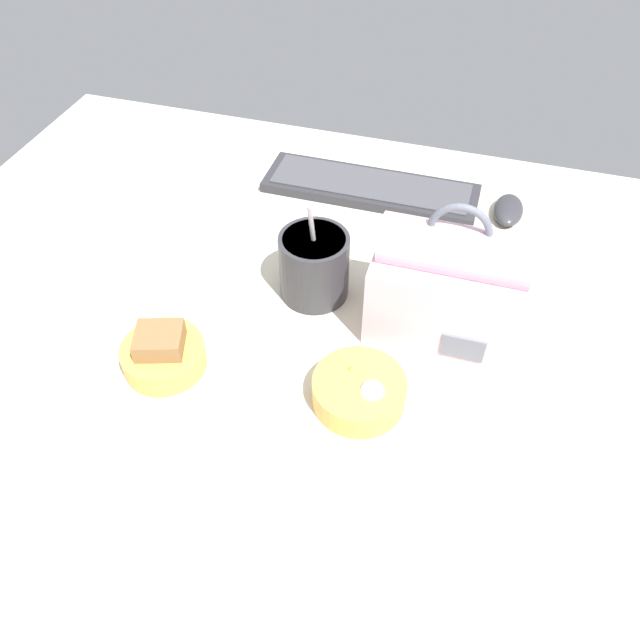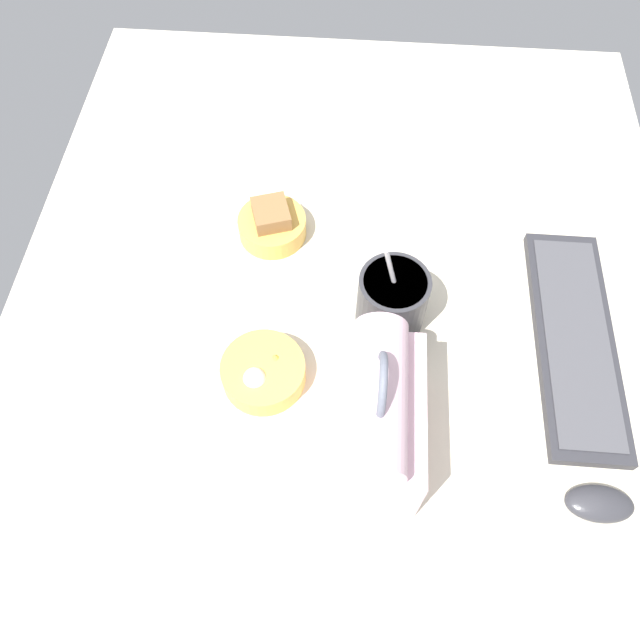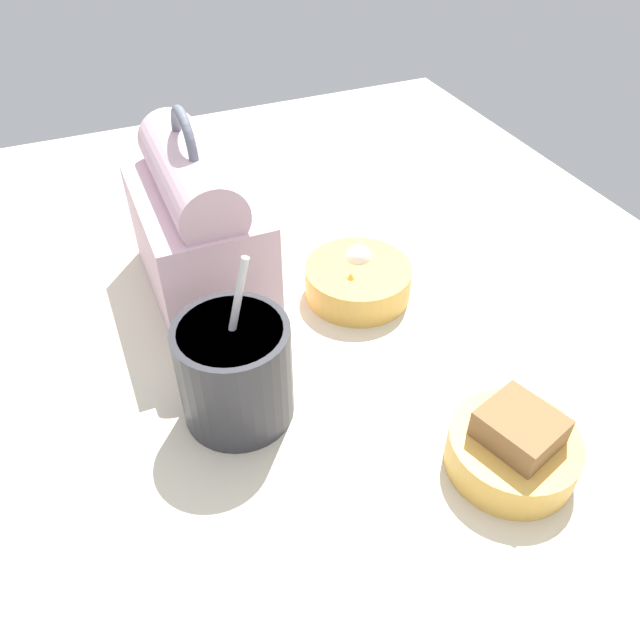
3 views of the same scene
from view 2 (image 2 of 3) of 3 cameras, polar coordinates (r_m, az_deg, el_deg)
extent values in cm
cube|color=beige|center=(100.81, 2.02, 0.10)|extent=(140.00, 110.00, 2.00)
cube|color=#2D2D33|center=(104.27, 22.03, -1.70)|extent=(39.79, 11.76, 1.80)
cube|color=#47474C|center=(103.42, 22.22, -1.42)|extent=(36.60, 9.64, 0.30)
cube|color=beige|center=(85.21, 4.65, -9.28)|extent=(21.22, 12.47, 13.07)
cylinder|color=beige|center=(77.36, 5.09, -7.00)|extent=(20.16, 7.19, 7.19)
cube|color=slate|center=(86.61, 0.15, -12.00)|extent=(5.94, 0.30, 3.92)
torus|color=slate|center=(74.42, 5.29, -6.01)|extent=(8.43, 1.00, 8.43)
cylinder|color=#333338|center=(95.84, 6.35, 1.97)|extent=(10.69, 10.69, 10.72)
cylinder|color=#C6892D|center=(91.64, 6.65, 3.66)|extent=(9.40, 9.40, 0.60)
cylinder|color=silver|center=(89.95, 6.40, 3.78)|extent=(0.70, 3.66, 12.13)
cylinder|color=#EAB24C|center=(108.27, -4.60, 8.54)|extent=(11.58, 11.58, 3.80)
cube|color=olive|center=(106.65, -4.68, 9.24)|extent=(7.85, 7.48, 5.33)
cylinder|color=#EAB24C|center=(93.38, -5.44, -4.77)|extent=(12.55, 12.55, 3.94)
ellipsoid|color=white|center=(91.44, -6.25, -5.39)|extent=(3.41, 3.41, 4.01)
cone|color=#EFBC47|center=(92.88, -4.30, -3.69)|extent=(5.67, 5.67, 3.35)
sphere|color=#4C5623|center=(93.62, -7.79, -4.76)|extent=(1.51, 1.51, 1.51)
sphere|color=#4C5623|center=(93.29, -7.40, -5.09)|extent=(1.51, 1.51, 1.51)
sphere|color=#4C5623|center=(93.12, -6.86, -5.17)|extent=(1.51, 1.51, 1.51)
ellipsoid|color=#333338|center=(94.49, 23.94, -15.08)|extent=(5.15, 9.24, 2.81)
camera|label=1|loc=(0.71, -61.07, 17.40)|focal=35.00mm
camera|label=3|loc=(1.00, 15.72, 35.38)|focal=35.00mm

